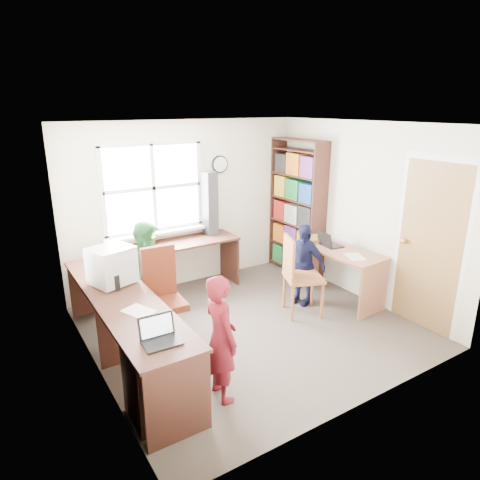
{
  "coord_description": "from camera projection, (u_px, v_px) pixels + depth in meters",
  "views": [
    {
      "loc": [
        -2.6,
        -3.85,
        2.59
      ],
      "look_at": [
        0.0,
        0.25,
        1.05
      ],
      "focal_mm": 32.0,
      "sensor_mm": 36.0,
      "label": 1
    }
  ],
  "objects": [
    {
      "name": "wooden_chair",
      "position": [
        298.0,
        273.0,
        5.4
      ],
      "size": [
        0.59,
        0.59,
        1.04
      ],
      "rotation": [
        0.0,
        0.0,
        -0.4
      ],
      "color": "#9F5F35",
      "rests_on": "ground"
    },
    {
      "name": "crt_monitor",
      "position": [
        112.0,
        265.0,
        4.54
      ],
      "size": [
        0.51,
        0.48,
        0.41
      ],
      "rotation": [
        0.0,
        0.0,
        0.32
      ],
      "color": "silver",
      "rests_on": "l_desk"
    },
    {
      "name": "laptop_right",
      "position": [
        328.0,
        243.0,
        5.91
      ],
      "size": [
        0.29,
        0.34,
        0.21
      ],
      "rotation": [
        0.0,
        0.0,
        1.45
      ],
      "color": "black",
      "rests_on": "right_desk"
    },
    {
      "name": "potted_plant",
      "position": [
        153.0,
        236.0,
        5.83
      ],
      "size": [
        0.15,
        0.13,
        0.27
      ],
      "primitive_type": "imported",
      "rotation": [
        0.0,
        0.0,
        0.04
      ],
      "color": "#317930",
      "rests_on": "l_desk"
    },
    {
      "name": "speaker_b",
      "position": [
        106.0,
        266.0,
        4.83
      ],
      "size": [
        0.12,
        0.12,
        0.2
      ],
      "rotation": [
        0.0,
        0.0,
        0.31
      ],
      "color": "black",
      "rests_on": "l_desk"
    },
    {
      "name": "room",
      "position": [
        248.0,
        229.0,
        4.93
      ],
      "size": [
        3.64,
        3.44,
        2.44
      ],
      "color": "#403832",
      "rests_on": "ground"
    },
    {
      "name": "paper_a",
      "position": [
        139.0,
        311.0,
        3.99
      ],
      "size": [
        0.3,
        0.35,
        0.0
      ],
      "rotation": [
        0.0,
        0.0,
        0.4
      ],
      "color": "silver",
      "rests_on": "l_desk"
    },
    {
      "name": "cd_tower",
      "position": [
        210.0,
        204.0,
        6.23
      ],
      "size": [
        0.21,
        0.19,
        0.93
      ],
      "rotation": [
        0.0,
        0.0,
        0.17
      ],
      "color": "black",
      "rests_on": "l_desk"
    },
    {
      "name": "laptop_left",
      "position": [
        160.0,
        336.0,
        3.47
      ],
      "size": [
        0.31,
        0.26,
        0.21
      ],
      "rotation": [
        0.0,
        0.0,
        -0.03
      ],
      "color": "black",
      "rests_on": "l_desk"
    },
    {
      "name": "game_box",
      "position": [
        314.0,
        239.0,
        6.13
      ],
      "size": [
        0.37,
        0.37,
        0.06
      ],
      "rotation": [
        0.0,
        0.0,
        -0.34
      ],
      "color": "red",
      "rests_on": "right_desk"
    },
    {
      "name": "swivel_chair",
      "position": [
        164.0,
        301.0,
        4.86
      ],
      "size": [
        0.53,
        0.53,
        1.08
      ],
      "rotation": [
        0.0,
        0.0,
        -0.05
      ],
      "color": "black",
      "rests_on": "ground"
    },
    {
      "name": "right_desk",
      "position": [
        338.0,
        263.0,
        5.83
      ],
      "size": [
        0.66,
        1.29,
        0.72
      ],
      "rotation": [
        0.0,
        0.0,
        0.07
      ],
      "color": "#9F684F",
      "rests_on": "ground"
    },
    {
      "name": "bookshelf",
      "position": [
        297.0,
        211.0,
        6.7
      ],
      "size": [
        0.3,
        1.02,
        2.1
      ],
      "color": "#44231B",
      "rests_on": "ground"
    },
    {
      "name": "l_desk",
      "position": [
        156.0,
        333.0,
        4.18
      ],
      "size": [
        2.38,
        2.95,
        0.75
      ],
      "color": "#44231B",
      "rests_on": "ground"
    },
    {
      "name": "speaker_a",
      "position": [
        115.0,
        282.0,
        4.43
      ],
      "size": [
        0.1,
        0.1,
        0.16
      ],
      "rotation": [
        0.0,
        0.0,
        -0.18
      ],
      "color": "black",
      "rests_on": "l_desk"
    },
    {
      "name": "person_navy",
      "position": [
        303.0,
        264.0,
        5.72
      ],
      "size": [
        0.48,
        0.7,
        1.11
      ],
      "primitive_type": "imported",
      "rotation": [
        0.0,
        0.0,
        -1.22
      ],
      "color": "#121539",
      "rests_on": "ground"
    },
    {
      "name": "paper_b",
      "position": [
        355.0,
        257.0,
        5.5
      ],
      "size": [
        0.3,
        0.35,
        0.0
      ],
      "rotation": [
        0.0,
        0.0,
        -0.41
      ],
      "color": "silver",
      "rests_on": "right_desk"
    },
    {
      "name": "person_red",
      "position": [
        221.0,
        338.0,
        3.81
      ],
      "size": [
        0.31,
        0.45,
        1.2
      ],
      "primitive_type": "imported",
      "rotation": [
        0.0,
        0.0,
        1.53
      ],
      "color": "maroon",
      "rests_on": "ground"
    },
    {
      "name": "person_green",
      "position": [
        148.0,
        269.0,
        5.38
      ],
      "size": [
        0.68,
        0.74,
        1.23
      ],
      "primitive_type": "imported",
      "rotation": [
        0.0,
        0.0,
        1.13
      ],
      "color": "#2E7435",
      "rests_on": "ground"
    }
  ]
}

